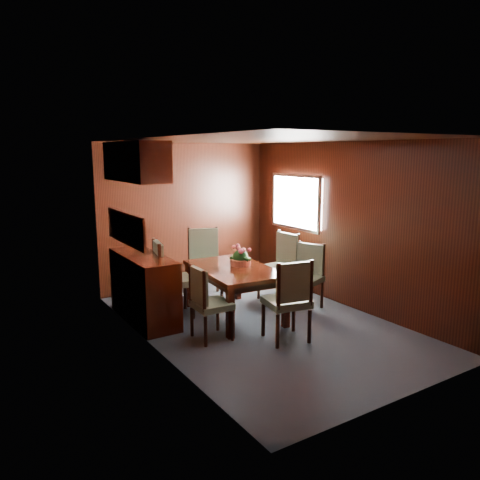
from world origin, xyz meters
TOP-DOWN VIEW (x-y plane):
  - ground at (0.00, 0.00)m, footprint 4.50×4.50m
  - room_shell at (-0.10, 0.33)m, footprint 3.06×4.52m
  - sideboard at (-1.25, 1.00)m, footprint 0.48×1.40m
  - dining_table at (-0.14, 0.47)m, footprint 1.05×1.56m
  - chair_left_near at (-0.86, -0.05)m, footprint 0.43×0.45m
  - chair_left_far at (-0.92, 0.96)m, footprint 0.58×0.60m
  - chair_right_near at (0.94, 0.22)m, footprint 0.57×0.58m
  - chair_right_far at (0.89, 0.76)m, footprint 0.51×0.53m
  - chair_head at (-0.07, -0.64)m, footprint 0.56×0.55m
  - chair_foot at (-0.02, 1.57)m, footprint 0.65×0.64m
  - flower_centerpiece at (-0.00, 0.54)m, footprint 0.31×0.31m

SIDE VIEW (x-z plane):
  - ground at x=0.00m, z-range 0.00..0.00m
  - sideboard at x=-1.25m, z-range 0.00..0.90m
  - chair_left_near at x=-0.86m, z-range 0.05..0.97m
  - chair_right_near at x=0.94m, z-range 0.05..1.01m
  - chair_head at x=-0.07m, z-range 0.06..1.08m
  - chair_right_far at x=0.89m, z-range 0.06..1.10m
  - chair_left_far at x=-0.92m, z-range 0.06..1.13m
  - dining_table at x=-0.14m, z-range 0.25..0.95m
  - chair_foot at x=-0.02m, z-range 0.06..1.14m
  - flower_centerpiece at x=0.00m, z-range 0.69..0.99m
  - room_shell at x=-0.10m, z-range 0.43..2.84m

